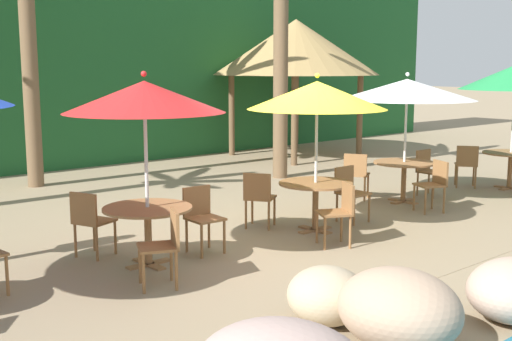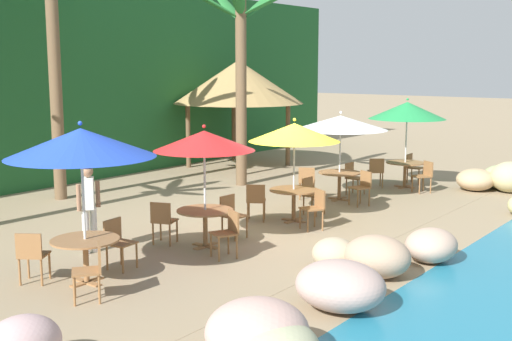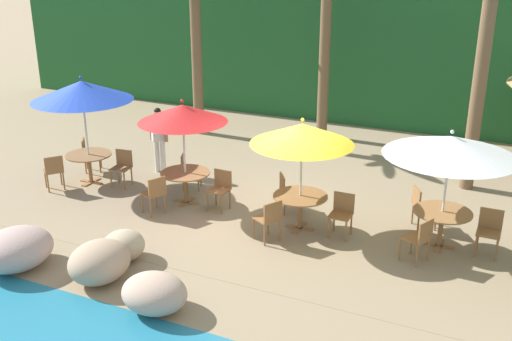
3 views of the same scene
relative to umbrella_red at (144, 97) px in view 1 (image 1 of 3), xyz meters
name	(u,v)px [view 1 (image 1 of 3)]	position (x,y,z in m)	size (l,w,h in m)	color
ground_plane	(284,235)	(2.28, -0.05, -2.08)	(120.00, 120.00, 0.00)	#937F60
terrace_deck	(284,235)	(2.28, -0.05, -2.08)	(18.00, 5.20, 0.01)	#937F60
foliage_backdrop	(30,42)	(2.28, 8.95, 0.92)	(28.00, 2.40, 6.00)	#1E5628
umbrella_red	(144,97)	(0.00, 0.00, 0.00)	(1.95, 1.95, 2.39)	silver
dining_table_red	(148,217)	(0.00, 0.00, -1.47)	(1.10, 1.10, 0.74)	olive
chair_red_seaward	(201,214)	(0.85, 0.05, -1.57)	(0.44, 0.44, 0.87)	olive
chair_red_inland	(90,219)	(-0.40, 0.76, -1.57)	(0.55, 0.55, 0.87)	olive
chair_red_left	(165,242)	(-0.27, -0.81, -1.57)	(0.56, 0.56, 0.87)	olive
umbrella_yellow	(317,95)	(2.79, -0.17, -0.06)	(2.05, 2.05, 2.35)	silver
dining_table_yellow	(316,191)	(2.79, -0.17, -1.47)	(1.10, 1.10, 0.74)	olive
chair_yellow_seaward	(349,189)	(3.64, -0.08, -1.57)	(0.42, 0.43, 0.87)	olive
chair_yellow_inland	(259,196)	(2.24, 0.49, -1.57)	(0.59, 0.59, 0.87)	olive
chair_yellow_left	(340,209)	(2.46, -0.96, -1.57)	(0.58, 0.57, 0.87)	olive
umbrella_white	(407,90)	(5.50, 0.24, -0.05)	(2.43, 2.43, 2.34)	silver
dining_table_white	(404,169)	(5.50, 0.24, -1.47)	(1.10, 1.10, 0.74)	olive
chair_white_seaward	(428,169)	(6.35, 0.32, -1.57)	(0.42, 0.43, 0.87)	olive
chair_white_inland	(356,173)	(5.00, 0.93, -1.57)	(0.58, 0.58, 0.87)	olive
chair_white_left	(434,182)	(5.24, -0.58, -1.57)	(0.56, 0.56, 0.87)	olive
dining_table_green	(511,158)	(8.19, -0.37, -1.47)	(1.10, 1.10, 0.74)	olive
chair_green_inland	(466,163)	(7.60, 0.26, -1.57)	(0.59, 0.59, 0.87)	olive
palm_tree_third	(281,2)	(5.63, 3.64, 1.69)	(3.26, 3.31, 5.74)	brown
palapa_hut	(296,48)	(8.34, 5.95, 0.84)	(4.48, 4.48, 3.67)	brown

